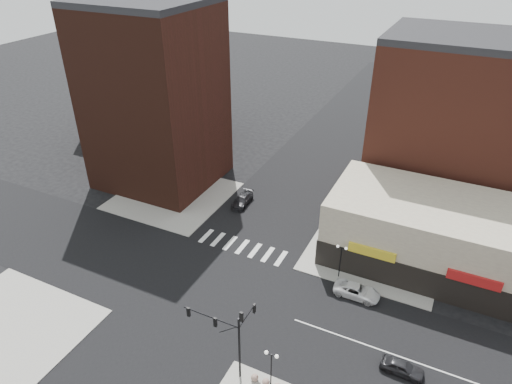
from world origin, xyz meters
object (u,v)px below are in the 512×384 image
at_px(dark_sedan_north, 242,200).
at_px(white_suv, 357,291).
at_px(street_lamp_ne, 341,254).
at_px(street_lamp_se_a, 271,361).
at_px(traffic_signal, 231,330).
at_px(dark_sedan_east, 402,367).

bearing_deg(dark_sedan_north, white_suv, -32.82).
xyz_separation_m(street_lamp_ne, white_suv, (2.56, -1.99, -2.62)).
distance_m(street_lamp_ne, white_suv, 4.17).
bearing_deg(white_suv, street_lamp_se_a, 165.06).
height_order(traffic_signal, white_suv, traffic_signal).
bearing_deg(traffic_signal, dark_sedan_east, 24.83).
height_order(traffic_signal, dark_sedan_east, traffic_signal).
bearing_deg(dark_sedan_east, white_suv, 39.85).
xyz_separation_m(white_suv, dark_sedan_north, (-19.15, 10.86, -0.00)).
relative_size(traffic_signal, dark_sedan_east, 2.07).
xyz_separation_m(white_suv, dark_sedan_east, (6.07, -7.64, -0.03)).
distance_m(traffic_signal, white_suv, 16.23).
relative_size(street_lamp_se_a, white_suv, 0.86).
bearing_deg(street_lamp_ne, dark_sedan_north, 151.89).
relative_size(street_lamp_se_a, street_lamp_ne, 1.00).
height_order(white_suv, dark_sedan_north, same).
distance_m(traffic_signal, dark_sedan_north, 27.72).
distance_m(traffic_signal, dark_sedan_east, 15.37).
bearing_deg(dark_sedan_north, street_lamp_se_a, -61.17).
relative_size(street_lamp_se_a, dark_sedan_east, 1.11).
distance_m(street_lamp_ne, dark_sedan_east, 13.20).
height_order(street_lamp_ne, dark_sedan_north, street_lamp_ne).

